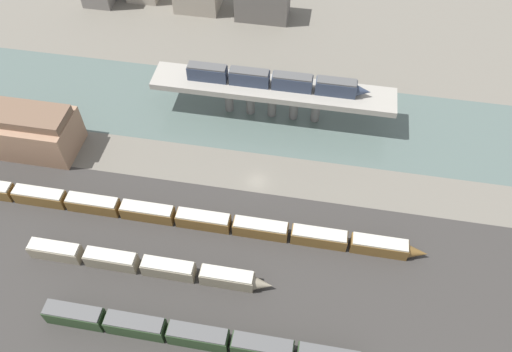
{
  "coord_description": "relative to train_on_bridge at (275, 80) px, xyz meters",
  "views": [
    {
      "loc": [
        11.23,
        -66.27,
        86.13
      ],
      "look_at": [
        0.0,
        -1.38,
        3.61
      ],
      "focal_mm": 35.0,
      "sensor_mm": 36.0,
      "label": 1
    }
  ],
  "objects": [
    {
      "name": "ground_plane",
      "position": [
        -0.58,
        -21.25,
        -10.89
      ],
      "size": [
        400.0,
        400.0,
        0.0
      ],
      "primitive_type": "plane",
      "color": "#666056"
    },
    {
      "name": "river_water",
      "position": [
        -0.58,
        0.0,
        -10.88
      ],
      "size": [
        320.0,
        26.37,
        0.01
      ],
      "primitive_type": "cube",
      "color": "#4C5B56",
      "rests_on": "ground"
    },
    {
      "name": "train_yard_near",
      "position": [
        -3.39,
        -57.87,
        -8.83
      ],
      "size": [
        58.94,
        3.02,
        4.19
      ],
      "color": "#23381E",
      "rests_on": "ground"
    },
    {
      "name": "railbed_yard",
      "position": [
        -0.58,
        -45.25,
        -10.88
      ],
      "size": [
        280.0,
        42.0,
        0.01
      ],
      "primitive_type": "cube",
      "color": "#33302D",
      "rests_on": "ground"
    },
    {
      "name": "warehouse_building",
      "position": [
        -53.54,
        -19.71,
        -5.6
      ],
      "size": [
        22.17,
        11.21,
        11.12
      ],
      "color": "#937056",
      "rests_on": "ground"
    },
    {
      "name": "train_yard_mid",
      "position": [
        -17.65,
        -46.07,
        -9.13
      ],
      "size": [
        47.58,
        2.83,
        3.6
      ],
      "color": "gray",
      "rests_on": "ground"
    },
    {
      "name": "bridge",
      "position": [
        -0.58,
        0.0,
        -3.42
      ],
      "size": [
        56.87,
        8.52,
        9.02
      ],
      "color": "gray",
      "rests_on": "ground"
    },
    {
      "name": "train_on_bridge",
      "position": [
        0.0,
        0.0,
        0.0
      ],
      "size": [
        42.18,
        2.82,
        3.81
      ],
      "color": "#2D384C",
      "rests_on": "bridge"
    },
    {
      "name": "train_yard_far",
      "position": [
        -13.81,
        -34.28,
        -9.19
      ],
      "size": [
        97.0,
        2.94,
        3.47
      ],
      "color": "brown",
      "rests_on": "ground"
    }
  ]
}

